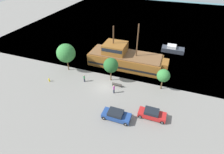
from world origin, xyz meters
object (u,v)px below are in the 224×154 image
Objects in this scene: parked_car_curb_front at (116,115)px; bench_promenade_east at (117,85)px; pedestrian_walking_near at (84,78)px; fire_hydrant at (49,80)px; parked_car_curb_mid at (152,114)px; pedestrian_walking_far at (114,89)px; pirate_ship at (124,58)px; moored_boat_dockside at (173,49)px.

bench_promenade_east is at bearing 107.67° from parked_car_curb_front.
pedestrian_walking_near is at bearing -173.75° from bench_promenade_east.
bench_promenade_east reaches higher than fire_hydrant.
pedestrian_walking_near reaches higher than parked_car_curb_mid.
pedestrian_walking_far is (13.59, 1.11, 0.51)m from fire_hydrant.
pirate_ship is at bearing 96.04° from pedestrian_walking_far.
pirate_ship is 8.29m from bench_promenade_east.
bench_promenade_east is (13.51, 3.16, 0.04)m from fire_hydrant.
pirate_ship is 11.01× the size of pedestrian_walking_near.
parked_car_curb_front is at bearing -77.67° from pirate_ship.
fire_hydrant is 7.20m from pedestrian_walking_near.
pedestrian_walking_near reaches higher than fire_hydrant.
bench_promenade_east is at bearing 13.17° from fire_hydrant.
parked_car_curb_mid is at bearing -36.06° from bench_promenade_east.
pirate_ship is 4.12× the size of parked_car_curb_mid.
moored_boat_dockside reaches higher than pedestrian_walking_near.
pirate_ship reaches higher than pedestrian_walking_near.
bench_promenade_east is 2.11m from pedestrian_walking_far.
parked_car_curb_mid is 2.67× the size of pedestrian_walking_near.
moored_boat_dockside is 1.32× the size of parked_car_curb_mid.
pirate_ship is 10.60m from pedestrian_walking_near.
parked_car_curb_front is 1.04× the size of parked_car_curb_mid.
parked_car_curb_mid is at bearing -24.99° from pedestrian_walking_far.
parked_car_curb_mid reaches higher than bench_promenade_east.
moored_boat_dockside is at bearing 51.45° from pedestrian_walking_near.
bench_promenade_east is at bearing 92.17° from pedestrian_walking_far.
fire_hydrant is at bearing 163.99° from parked_car_curb_front.
parked_car_curb_front is 2.79× the size of pedestrian_walking_near.
pirate_ship is at bearing 122.37° from parked_car_curb_mid.
moored_boat_dockside is at bearing 86.82° from parked_car_curb_mid.
bench_promenade_east is at bearing 6.25° from pedestrian_walking_near.
pirate_ship is 16.27m from parked_car_curb_mid.
pedestrian_walking_far is at bearing -10.91° from pedestrian_walking_near.
pedestrian_walking_far reaches higher than pedestrian_walking_near.
pedestrian_walking_near is at bearing -122.98° from pirate_ship.
parked_car_curb_mid is at bearing 22.29° from parked_car_curb_front.
moored_boat_dockside reaches higher than parked_car_curb_front.
pedestrian_walking_near is at bearing -128.55° from moored_boat_dockside.
parked_car_curb_mid reaches higher than parked_car_curb_front.
fire_hydrant is 0.43× the size of pedestrian_walking_far.
bench_promenade_east is at bearing -115.40° from moored_boat_dockside.
pedestrian_walking_near is (-15.81, -19.84, 0.12)m from moored_boat_dockside.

